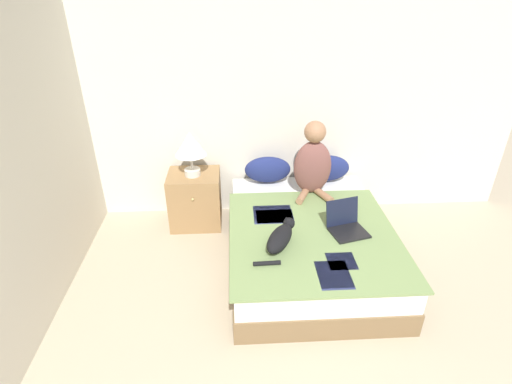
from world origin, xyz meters
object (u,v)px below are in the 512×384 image
Objects in this scene: person_sitting at (313,163)px; cat_tabby at (280,238)px; laptop_open at (346,225)px; nightstand at (195,199)px; table_lamp at (190,146)px; pillow_near at (268,170)px; bed at (308,243)px; pillow_far at (327,168)px.

person_sitting reaches higher than cat_tabby.
cat_tabby is 1.32× the size of laptop_open.
table_lamp reaches higher than nightstand.
person_sitting reaches higher than table_lamp.
pillow_near is 0.86m from table_lamp.
cat_tabby is at bearing -52.66° from table_lamp.
cat_tabby is at bearing -133.06° from bed.
table_lamp reaches higher than bed.
table_lamp reaches higher than cat_tabby.
pillow_near reaches higher than cat_tabby.
pillow_near is at bearing 180.00° from pillow_far.
pillow_far is 1.31m from cat_tabby.
laptop_open is at bearing -91.36° from pillow_far.
bed is 0.54m from cat_tabby.
pillow_near is 0.82× the size of nightstand.
table_lamp reaches higher than pillow_far.
laptop_open is 1.69m from table_lamp.
person_sitting is 0.78m from laptop_open.
table_lamp is (-1.42, -0.11, 0.34)m from pillow_far.
cat_tabby is 0.63m from laptop_open.
laptop_open is at bearing -44.55° from cat_tabby.
laptop_open is (0.30, -0.14, 0.28)m from bed.
laptop_open reaches higher than bed.
pillow_far is 0.97m from laptop_open.
cat_tabby is 1.05× the size of table_lamp.
pillow_far is at bearing 68.95° from bed.
pillow_far reaches higher than cat_tabby.
pillow_far is at bearing 0.00° from pillow_near.
nightstand is (-0.78, -0.09, -0.29)m from pillow_near.
nightstand is 0.62m from table_lamp.
pillow_far is 0.82× the size of nightstand.
pillow_near is at bearing 107.67° from laptop_open.
person_sitting is 1.63× the size of table_lamp.
table_lamp is at bearing -175.57° from pillow_far.
bed is 0.96m from pillow_near.
cat_tabby is 1.37m from table_lamp.
table_lamp is (-1.40, 0.86, 0.43)m from laptop_open.
pillow_far is at bearing 4.43° from table_lamp.
pillow_far is 0.39m from person_sitting.
cat_tabby is 0.82× the size of nightstand.
person_sitting is 1.56× the size of cat_tabby.
pillow_near reaches higher than bed.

